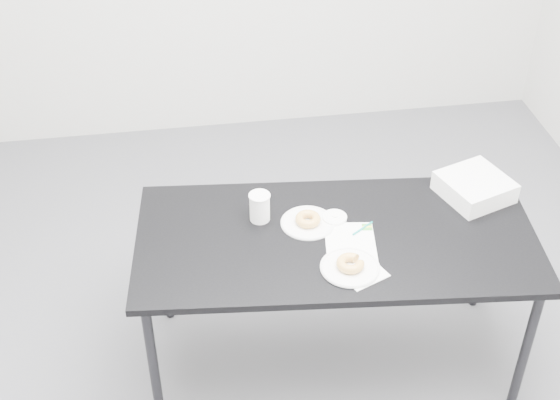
{
  "coord_description": "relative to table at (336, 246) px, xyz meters",
  "views": [
    {
      "loc": [
        -0.41,
        -2.45,
        2.75
      ],
      "look_at": [
        -0.03,
        0.02,
        0.85
      ],
      "focal_mm": 50.0,
      "sensor_mm": 36.0,
      "label": 1
    }
  ],
  "objects": [
    {
      "name": "floor",
      "position": [
        -0.18,
        0.11,
        -0.68
      ],
      "size": [
        4.0,
        4.0,
        0.0
      ],
      "primitive_type": "plane",
      "color": "#525257",
      "rests_on": "ground"
    },
    {
      "name": "table",
      "position": [
        0.0,
        0.0,
        0.0
      ],
      "size": [
        1.68,
        0.91,
        0.74
      ],
      "rotation": [
        0.0,
        0.0,
        -0.1
      ],
      "color": "black",
      "rests_on": "floor"
    },
    {
      "name": "scorecard",
      "position": [
        0.05,
        -0.05,
        0.06
      ],
      "size": [
        0.23,
        0.28,
        0.0
      ],
      "primitive_type": "cube",
      "rotation": [
        0.0,
        0.0,
        -0.14
      ],
      "color": "white",
      "rests_on": "table"
    },
    {
      "name": "logo_patch",
      "position": [
        0.13,
        0.03,
        0.06
      ],
      "size": [
        0.05,
        0.05,
        0.0
      ],
      "primitive_type": "cube",
      "rotation": [
        0.0,
        0.0,
        -0.14
      ],
      "color": "green",
      "rests_on": "scorecard"
    },
    {
      "name": "pen",
      "position": [
        0.11,
        0.02,
        0.06
      ],
      "size": [
        0.1,
        0.07,
        0.01
      ],
      "primitive_type": "cylinder",
      "rotation": [
        0.0,
        1.57,
        0.61
      ],
      "color": "#0B7D7A",
      "rests_on": "scorecard"
    },
    {
      "name": "napkin",
      "position": [
        0.05,
        -0.22,
        0.06
      ],
      "size": [
        0.21,
        0.21,
        0.0
      ],
      "primitive_type": "cube",
      "rotation": [
        0.0,
        0.0,
        0.42
      ],
      "color": "white",
      "rests_on": "table"
    },
    {
      "name": "plate_near",
      "position": [
        0.01,
        -0.2,
        0.06
      ],
      "size": [
        0.23,
        0.23,
        0.01
      ],
      "primitive_type": "cylinder",
      "color": "white",
      "rests_on": "napkin"
    },
    {
      "name": "donut_near",
      "position": [
        0.01,
        -0.2,
        0.08
      ],
      "size": [
        0.13,
        0.13,
        0.04
      ],
      "primitive_type": "torus",
      "rotation": [
        0.0,
        0.0,
        0.28
      ],
      "color": "gold",
      "rests_on": "plate_near"
    },
    {
      "name": "plate_far",
      "position": [
        -0.1,
        0.09,
        0.06
      ],
      "size": [
        0.22,
        0.22,
        0.01
      ],
      "primitive_type": "cylinder",
      "color": "white",
      "rests_on": "table"
    },
    {
      "name": "donut_far",
      "position": [
        -0.1,
        0.09,
        0.08
      ],
      "size": [
        0.13,
        0.13,
        0.04
      ],
      "primitive_type": "torus",
      "rotation": [
        0.0,
        0.0,
        0.25
      ],
      "color": "gold",
      "rests_on": "plate_far"
    },
    {
      "name": "coffee_cup",
      "position": [
        -0.29,
        0.15,
        0.12
      ],
      "size": [
        0.08,
        0.08,
        0.13
      ],
      "primitive_type": "cylinder",
      "color": "white",
      "rests_on": "table"
    },
    {
      "name": "cup_lid",
      "position": [
        0.01,
        0.11,
        0.06
      ],
      "size": [
        0.1,
        0.1,
        0.01
      ],
      "primitive_type": "cylinder",
      "color": "white",
      "rests_on": "table"
    },
    {
      "name": "bakery_box",
      "position": [
        0.64,
        0.18,
        0.1
      ],
      "size": [
        0.34,
        0.34,
        0.09
      ],
      "primitive_type": "cube",
      "rotation": [
        0.0,
        0.0,
        0.34
      ],
      "color": "white",
      "rests_on": "table"
    }
  ]
}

